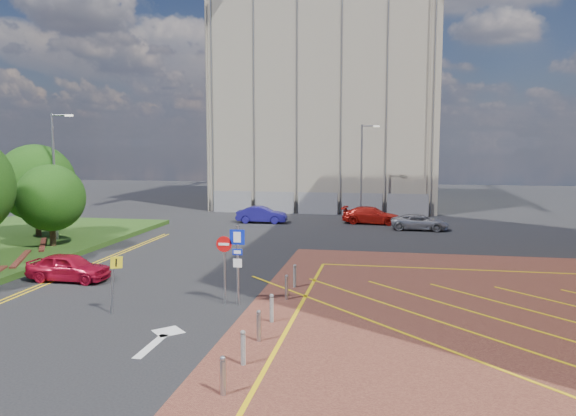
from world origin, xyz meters
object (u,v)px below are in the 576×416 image
(sign_cluster, at_px, (233,257))
(car_red_left, at_px, (69,267))
(tree_d, at_px, (36,182))
(car_red_back, at_px, (372,215))
(warning_sign, at_px, (114,277))
(car_blue_back, at_px, (262,215))
(lamp_left_far, at_px, (55,172))
(car_silver_back, at_px, (420,222))
(tree_c, at_px, (51,198))
(lamp_back, at_px, (362,168))

(sign_cluster, distance_m, car_red_left, 9.06)
(tree_d, bearing_deg, car_red_back, 28.78)
(tree_d, distance_m, warning_sign, 19.13)
(tree_d, relative_size, car_blue_back, 1.50)
(lamp_left_far, xyz_separation_m, car_silver_back, (23.09, 10.22, -4.07))
(tree_d, distance_m, sign_cluster, 20.74)
(warning_sign, height_order, car_silver_back, warning_sign)
(tree_c, distance_m, car_red_left, 8.80)
(lamp_left_far, xyz_separation_m, car_red_left, (6.06, -8.68, -4.00))
(warning_sign, bearing_deg, tree_c, 131.34)
(tree_c, xyz_separation_m, car_silver_back, (22.17, 12.22, -2.61))
(tree_c, xyz_separation_m, tree_d, (-3.00, 3.00, 0.68))
(lamp_back, height_order, car_red_back, lamp_back)
(car_silver_back, bearing_deg, lamp_left_far, 116.30)
(lamp_back, distance_m, car_blue_back, 9.66)
(sign_cluster, relative_size, warning_sign, 1.43)
(tree_d, height_order, car_silver_back, tree_d)
(lamp_left_far, height_order, warning_sign, lamp_left_far)
(car_silver_back, bearing_deg, warning_sign, 154.32)
(lamp_left_far, bearing_deg, lamp_back, 40.86)
(warning_sign, xyz_separation_m, car_red_left, (-4.60, 4.39, -0.77))
(tree_c, distance_m, car_red_back, 23.87)
(lamp_left_far, bearing_deg, tree_d, 154.32)
(car_red_left, bearing_deg, warning_sign, -132.86)
(warning_sign, bearing_deg, car_silver_back, 61.90)
(tree_c, height_order, car_silver_back, tree_c)
(tree_d, bearing_deg, car_silver_back, 20.13)
(sign_cluster, relative_size, car_red_back, 0.68)
(car_blue_back, bearing_deg, warning_sign, 177.50)
(car_red_back, bearing_deg, tree_d, 124.32)
(tree_d, relative_size, lamp_back, 0.76)
(tree_c, distance_m, tree_d, 4.30)
(car_red_back, bearing_deg, lamp_left_far, 128.94)
(car_blue_back, bearing_deg, tree_d, 127.64)
(warning_sign, height_order, car_red_left, warning_sign)
(tree_c, height_order, car_blue_back, tree_c)
(sign_cluster, height_order, car_silver_back, sign_cluster)
(tree_c, xyz_separation_m, warning_sign, (9.73, -11.07, -1.76))
(tree_c, distance_m, car_blue_back, 17.03)
(tree_d, distance_m, car_silver_back, 27.00)
(sign_cluster, height_order, warning_sign, sign_cluster)
(car_blue_back, height_order, car_silver_back, car_blue_back)
(warning_sign, bearing_deg, car_blue_back, 89.99)
(tree_d, height_order, car_red_left, tree_d)
(tree_d, bearing_deg, lamp_back, 36.09)
(car_red_left, distance_m, car_red_back, 25.34)
(tree_c, bearing_deg, sign_cluster, -33.16)
(sign_cluster, height_order, car_blue_back, sign_cluster)
(tree_d, distance_m, car_red_back, 24.77)
(tree_d, xyz_separation_m, lamp_left_far, (2.08, -1.00, 0.79))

